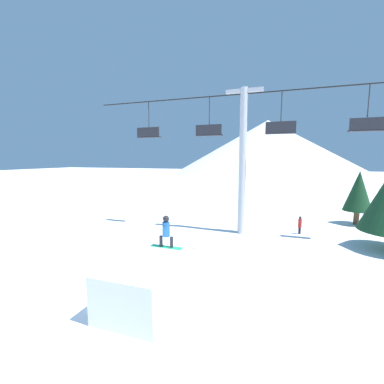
% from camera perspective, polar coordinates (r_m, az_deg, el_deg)
% --- Properties ---
extents(ground_plane, '(220.00, 220.00, 0.00)m').
position_cam_1_polar(ground_plane, '(10.22, -13.93, -22.69)').
color(ground_plane, white).
extents(mountain_ridge, '(63.48, 63.48, 17.84)m').
position_cam_1_polar(mountain_ridge, '(92.07, 16.32, 9.55)').
color(mountain_ridge, silver).
rests_on(mountain_ridge, ground_plane).
extents(snow_ramp, '(2.22, 3.48, 1.60)m').
position_cam_1_polar(snow_ramp, '(9.68, -9.80, -19.04)').
color(snow_ramp, white).
rests_on(snow_ramp, ground_plane).
extents(snowboarder, '(1.31, 0.29, 1.29)m').
position_cam_1_polar(snowboarder, '(10.25, -5.78, -8.67)').
color(snowboarder, '#1E9E6B').
rests_on(snowboarder, snow_ramp).
extents(chairlift, '(21.73, 0.48, 9.62)m').
position_cam_1_polar(chairlift, '(17.48, 11.21, 9.21)').
color(chairlift, '#B2B2B7').
rests_on(chairlift, ground_plane).
extents(pine_tree_far, '(2.04, 2.04, 4.19)m').
position_cam_1_polar(pine_tree_far, '(23.39, 33.04, 0.15)').
color(pine_tree_far, '#4C3823').
rests_on(pine_tree_far, ground_plane).
extents(distant_skier, '(0.24, 0.24, 1.23)m').
position_cam_1_polar(distant_skier, '(18.98, 22.85, -6.64)').
color(distant_skier, black).
rests_on(distant_skier, ground_plane).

